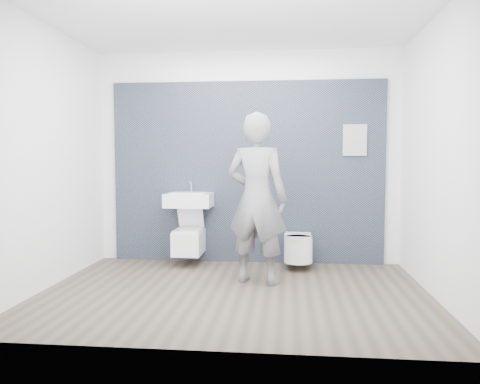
# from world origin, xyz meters

# --- Properties ---
(ground) EXTENTS (4.00, 4.00, 0.00)m
(ground) POSITION_xyz_m (0.00, 0.00, 0.00)
(ground) COLOR brown
(ground) RESTS_ON ground
(room_shell) EXTENTS (4.00, 4.00, 4.00)m
(room_shell) POSITION_xyz_m (0.00, 0.00, 1.74)
(room_shell) COLOR white
(room_shell) RESTS_ON ground
(tile_wall) EXTENTS (3.60, 0.06, 2.40)m
(tile_wall) POSITION_xyz_m (0.00, 1.47, 0.00)
(tile_wall) COLOR black
(tile_wall) RESTS_ON ground
(washbasin) EXTENTS (0.59, 0.45, 0.45)m
(washbasin) POSITION_xyz_m (-0.73, 1.22, 0.85)
(washbasin) COLOR white
(washbasin) RESTS_ON ground
(toilet_square) EXTENTS (0.36, 0.52, 0.66)m
(toilet_square) POSITION_xyz_m (-0.73, 1.19, 0.32)
(toilet_square) COLOR white
(toilet_square) RESTS_ON ground
(toilet_rounded) EXTENTS (0.35, 0.60, 0.32)m
(toilet_rounded) POSITION_xyz_m (0.68, 1.14, 0.26)
(toilet_rounded) COLOR white
(toilet_rounded) RESTS_ON ground
(info_placard) EXTENTS (0.30, 0.03, 0.40)m
(info_placard) POSITION_xyz_m (1.40, 1.43, 0.00)
(info_placard) COLOR silver
(info_placard) RESTS_ON ground
(visitor) EXTENTS (0.78, 0.61, 1.88)m
(visitor) POSITION_xyz_m (0.21, 0.40, 0.94)
(visitor) COLOR gray
(visitor) RESTS_ON ground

